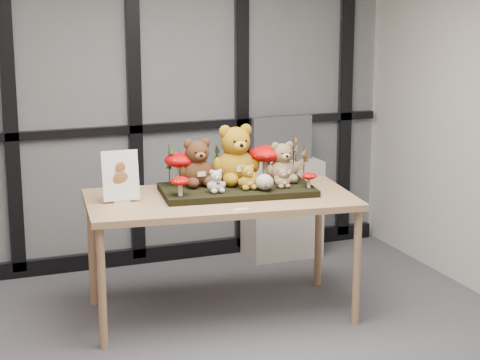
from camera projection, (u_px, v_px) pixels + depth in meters
name	position (u px, v px, depth m)	size (l,w,h in m)	color
room_shell	(169.00, 83.00, 3.91)	(5.00, 5.00, 5.00)	#AFACA5
glass_partition	(73.00, 82.00, 6.22)	(4.90, 0.06, 2.78)	#2D383F
display_table	(220.00, 206.00, 5.53)	(1.78, 1.05, 0.79)	tan
diorama_tray	(237.00, 190.00, 5.60)	(0.97, 0.49, 0.04)	black
bear_pooh_yellow	(235.00, 151.00, 5.66)	(0.32, 0.29, 0.43)	#A57412
bear_brown_medium	(197.00, 160.00, 5.60)	(0.26, 0.23, 0.34)	#4B2915
bear_tan_back	(282.00, 160.00, 5.70)	(0.23, 0.20, 0.30)	olive
bear_small_yellow	(248.00, 176.00, 5.51)	(0.13, 0.12, 0.18)	#B1831C
bear_white_bow	(216.00, 180.00, 5.43)	(0.12, 0.11, 0.16)	silver
bear_beige_small	(282.00, 177.00, 5.56)	(0.11, 0.10, 0.14)	#9C7757
plush_cream_hedgehog	(265.00, 181.00, 5.49)	(0.09, 0.08, 0.11)	beige
mushroom_back_left	(181.00, 167.00, 5.63)	(0.21, 0.21, 0.23)	#A30505
mushroom_back_right	(266.00, 161.00, 5.74)	(0.23, 0.23, 0.26)	#A30505
mushroom_front_left	(180.00, 185.00, 5.35)	(0.12, 0.12, 0.13)	#A30505
mushroom_front_right	(309.00, 179.00, 5.56)	(0.10, 0.10, 0.11)	#A30505
sprig_green_far_left	(169.00, 165.00, 5.58)	(0.05, 0.05, 0.27)	black
sprig_green_mid_left	(191.00, 166.00, 5.67)	(0.05, 0.05, 0.23)	black
sprig_dry_far_right	(293.00, 157.00, 5.75)	(0.05, 0.05, 0.31)	brown
sprig_dry_mid_right	(304.00, 165.00, 5.65)	(0.05, 0.05, 0.25)	brown
sprig_green_centre	(216.00, 163.00, 5.72)	(0.05, 0.05, 0.24)	black
sign_holder	(121.00, 178.00, 5.35)	(0.23, 0.07, 0.32)	silver
label_card	(241.00, 209.00, 5.21)	(0.09, 0.03, 0.00)	white
cabinet	(282.00, 208.00, 6.81)	(0.57, 0.33, 0.77)	#ACA49A
monitor	(282.00, 138.00, 6.70)	(0.49, 0.05, 0.34)	#494B51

